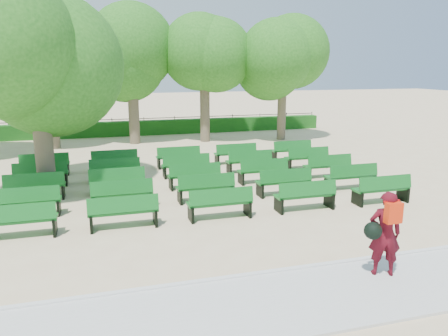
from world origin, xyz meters
name	(u,v)px	position (x,y,z in m)	size (l,w,h in m)	color
ground	(161,197)	(0.00, 0.00, 0.00)	(120.00, 120.00, 0.00)	#D6B98E
paving	(222,313)	(0.00, -7.40, 0.03)	(30.00, 2.20, 0.06)	beige
curb	(207,282)	(0.00, -6.25, 0.05)	(30.00, 0.12, 0.10)	silver
hedge	(129,128)	(0.00, 14.00, 0.45)	(26.00, 0.70, 0.90)	#1A5917
fence	(129,135)	(0.00, 14.40, 0.00)	(26.00, 0.10, 1.02)	black
tree_line	(135,146)	(0.00, 10.00, 0.00)	(21.80, 6.80, 7.04)	#2C731F
bench_array	(194,185)	(1.31, 0.86, 0.10)	(1.90, 0.74, 1.17)	#11611D
tree_among	(35,58)	(-3.67, 1.36, 4.54)	(4.68, 4.68, 6.69)	brown
person	(384,233)	(3.54, -6.97, 0.98)	(0.89, 0.63, 1.78)	#4A0A14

